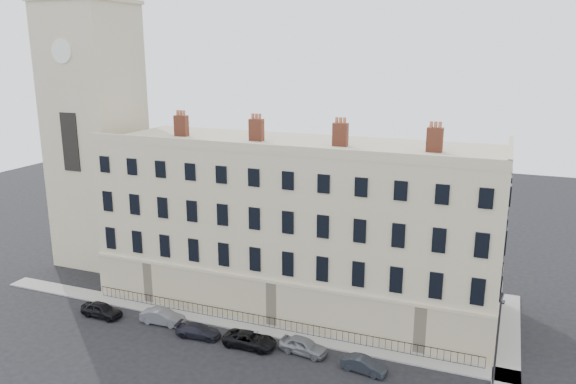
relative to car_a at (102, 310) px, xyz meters
The scene contains 13 objects.
ground 20.87m from the car_a, ahead, with size 160.00×160.00×0.00m, color black.
terrace 19.15m from the car_a, 34.14° to the left, with size 36.22×12.22×17.00m.
church_tower 23.56m from the car_a, 127.39° to the left, with size 8.00×8.13×44.00m.
pavement_terrace 11.22m from the car_a, 15.93° to the left, with size 48.00×2.00×0.12m, color gray.
pavement_east_return 34.32m from the car_a, 10.20° to the left, with size 2.00×24.00×0.12m, color gray.
railings 15.18m from the car_a, 13.24° to the left, with size 35.00×0.04×0.96m.
car_a is the anchor object (origin of this frame).
car_b 5.88m from the car_a, ahead, with size 1.36×3.91×1.29m, color slate.
car_c 9.91m from the car_a, ahead, with size 1.55×3.82×1.11m, color black.
car_d 14.55m from the car_a, ahead, with size 2.00×4.33×1.20m, color black.
car_e 18.91m from the car_a, ahead, with size 1.55×3.85×1.31m, color slate.
car_f 23.93m from the car_a, ahead, with size 1.18×3.40×1.12m, color #20242A.
streetlamp 33.08m from the car_a, ahead, with size 0.32×1.60×7.42m.
Camera 1 is at (11.54, -34.60, 23.10)m, focal length 35.00 mm.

